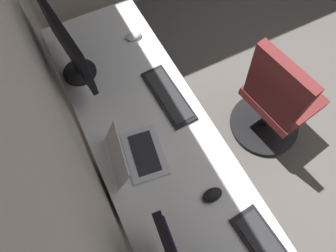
# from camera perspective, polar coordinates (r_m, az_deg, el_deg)

# --- Properties ---
(wall_back) EXTENTS (5.01, 0.10, 2.60)m
(wall_back) POSITION_cam_1_polar(r_m,az_deg,el_deg) (0.82, -19.57, -19.79)
(wall_back) COLOR beige
(wall_back) RESTS_ON ground
(desk) EXTENTS (2.22, 0.65, 0.73)m
(desk) POSITION_cam_1_polar(r_m,az_deg,el_deg) (1.50, -1.70, -5.51)
(desk) COLOR white
(desk) RESTS_ON ground
(drawer_pedestal) EXTENTS (0.40, 0.51, 0.69)m
(drawer_pedestal) POSITION_cam_1_polar(r_m,az_deg,el_deg) (1.78, -1.12, -11.39)
(drawer_pedestal) COLOR white
(drawer_pedestal) RESTS_ON ground
(monitor_secondary) EXTENTS (0.54, 0.20, 0.41)m
(monitor_secondary) POSITION_cam_1_polar(r_m,az_deg,el_deg) (1.58, -20.36, 15.69)
(monitor_secondary) COLOR black
(monitor_secondary) RESTS_ON desk
(laptop_leftmost) EXTENTS (0.33, 0.31, 0.18)m
(laptop_leftmost) POSITION_cam_1_polar(r_m,az_deg,el_deg) (1.39, -7.20, -5.88)
(laptop_leftmost) COLOR silver
(laptop_leftmost) RESTS_ON desk
(keyboard_main) EXTENTS (0.43, 0.16, 0.02)m
(keyboard_main) POSITION_cam_1_polar(r_m,az_deg,el_deg) (1.57, 0.06, 6.39)
(keyboard_main) COLOR black
(keyboard_main) RESTS_ON desk
(mouse_main) EXTENTS (0.06, 0.10, 0.03)m
(mouse_main) POSITION_cam_1_polar(r_m,az_deg,el_deg) (1.86, -7.25, 18.20)
(mouse_main) COLOR silver
(mouse_main) RESTS_ON desk
(mouse_spare) EXTENTS (0.06, 0.10, 0.03)m
(mouse_spare) POSITION_cam_1_polar(r_m,az_deg,el_deg) (1.37, 9.27, -14.08)
(mouse_spare) COLOR black
(mouse_spare) RESTS_ON desk
(office_chair) EXTENTS (0.56, 0.58, 0.97)m
(office_chair) POSITION_cam_1_polar(r_m,az_deg,el_deg) (2.02, 21.56, 4.54)
(office_chair) COLOR maroon
(office_chair) RESTS_ON ground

